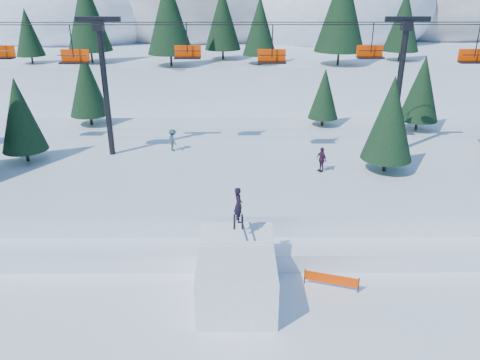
{
  "coord_description": "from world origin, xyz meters",
  "views": [
    {
      "loc": [
        0.81,
        -16.96,
        14.69
      ],
      "look_at": [
        0.98,
        6.0,
        5.2
      ],
      "focal_mm": 35.0,
      "sensor_mm": 36.0,
      "label": 1
    }
  ],
  "objects_px": {
    "banner_near": "(331,279)",
    "banner_far": "(383,256)",
    "chairlift": "(246,66)",
    "jump_kicker": "(237,276)"
  },
  "relations": [
    {
      "from": "banner_near",
      "to": "banner_far",
      "type": "relative_size",
      "value": 0.96
    },
    {
      "from": "chairlift",
      "to": "banner_far",
      "type": "bearing_deg",
      "value": -57.93
    },
    {
      "from": "chairlift",
      "to": "banner_far",
      "type": "distance_m",
      "value": 16.83
    },
    {
      "from": "banner_near",
      "to": "banner_far",
      "type": "bearing_deg",
      "value": 33.69
    },
    {
      "from": "jump_kicker",
      "to": "banner_far",
      "type": "bearing_deg",
      "value": 20.77
    },
    {
      "from": "chairlift",
      "to": "jump_kicker",
      "type": "bearing_deg",
      "value": -92.67
    },
    {
      "from": "banner_near",
      "to": "chairlift",
      "type": "bearing_deg",
      "value": 106.4
    },
    {
      "from": "jump_kicker",
      "to": "chairlift",
      "type": "distance_m",
      "value": 17.28
    },
    {
      "from": "jump_kicker",
      "to": "chairlift",
      "type": "xyz_separation_m",
      "value": [
        0.72,
        15.34,
        7.92
      ]
    },
    {
      "from": "jump_kicker",
      "to": "banner_near",
      "type": "xyz_separation_m",
      "value": [
        4.96,
        0.91,
        -0.86
      ]
    }
  ]
}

